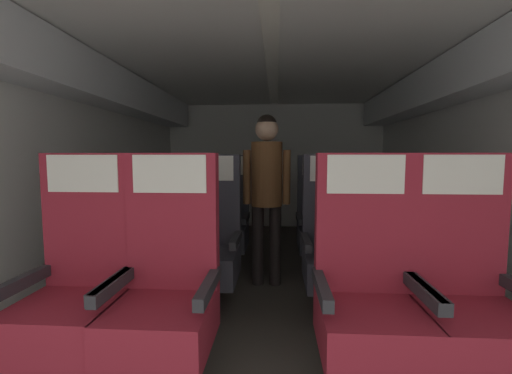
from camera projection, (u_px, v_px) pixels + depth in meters
The scene contains 15 objects.
ground at pixel (271, 293), 2.91m from camera, with size 3.82×6.02×0.02m, color #3D3833.
fuselage_shell at pixel (272, 119), 3.04m from camera, with size 3.70×5.67×2.11m.
seat_a_left_window at pixel (78, 287), 1.75m from camera, with size 0.52×0.52×1.20m.
seat_a_left_aisle at pixel (166, 290), 1.71m from camera, with size 0.52×0.52×1.20m.
seat_a_right_aisle at pixel (467, 295), 1.64m from camera, with size 0.52×0.52×1.20m.
seat_a_right_window at pixel (367, 293), 1.67m from camera, with size 0.52×0.52×1.20m.
seat_b_left_window at pixel (145, 243), 2.66m from camera, with size 0.52×0.52×1.20m.
seat_b_left_aisle at pixel (208, 243), 2.64m from camera, with size 0.52×0.52×1.20m.
seat_b_right_aisle at pixel (400, 246), 2.55m from camera, with size 0.52×0.52×1.20m.
seat_b_right_window at pixel (336, 246), 2.56m from camera, with size 0.52×0.52×1.20m.
seat_c_left_window at pixel (179, 221), 3.57m from camera, with size 0.52×0.52×1.20m.
seat_c_left_aisle at pixel (225, 221), 3.55m from camera, with size 0.52×0.52×1.20m.
seat_c_right_aisle at pixel (369, 223), 3.44m from camera, with size 0.52×0.52×1.20m.
seat_c_right_window at pixel (321, 222), 3.48m from camera, with size 0.52×0.52×1.20m.
flight_attendant at pixel (267, 182), 3.02m from camera, with size 0.43×0.28×1.55m.
Camera 1 is at (0.05, -0.01, 1.17)m, focal length 23.42 mm.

